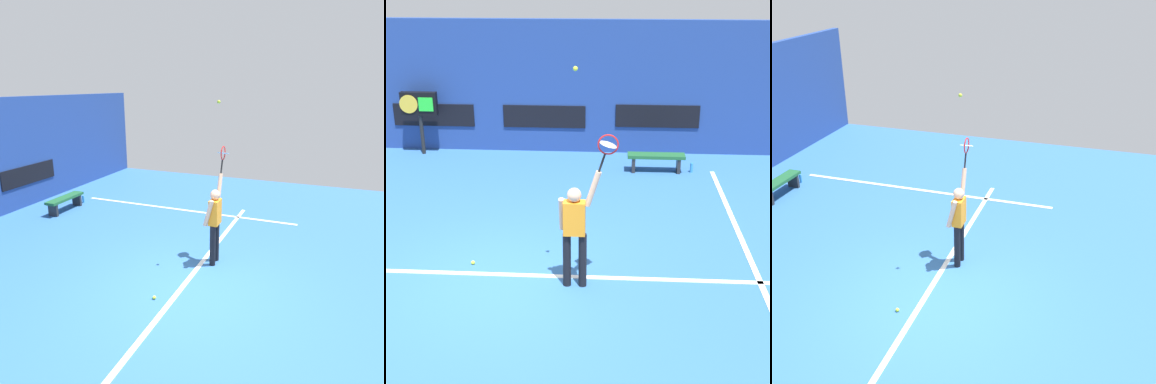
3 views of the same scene
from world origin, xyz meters
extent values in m
plane|color=#2D609E|center=(0.00, 0.00, 0.00)|extent=(18.00, 18.00, 0.00)
cube|color=black|center=(3.00, 6.89, 1.02)|extent=(2.20, 0.03, 0.60)
cube|color=white|center=(0.00, 0.23, 0.01)|extent=(10.00, 0.10, 0.01)
cube|color=white|center=(4.30, 2.00, 0.01)|extent=(0.10, 7.00, 0.01)
cylinder|color=black|center=(1.16, -0.02, 0.46)|extent=(0.13, 0.13, 0.92)
cylinder|color=black|center=(1.41, -0.02, 0.46)|extent=(0.13, 0.13, 0.92)
cube|color=orange|center=(1.28, -0.02, 1.20)|extent=(0.34, 0.20, 0.55)
sphere|color=#D8A884|center=(1.28, -0.02, 1.58)|extent=(0.22, 0.22, 0.22)
cylinder|color=#D8A884|center=(1.57, -0.02, 1.69)|extent=(0.26, 0.09, 0.58)
cylinder|color=#D8A884|center=(1.08, 0.06, 1.22)|extent=(0.09, 0.23, 0.58)
cylinder|color=black|center=(1.69, -0.02, 2.11)|extent=(0.12, 0.03, 0.30)
torus|color=red|center=(1.78, -0.02, 2.39)|extent=(0.39, 0.02, 0.39)
cylinder|color=silver|center=(1.78, -0.02, 2.39)|extent=(0.26, 0.27, 0.08)
sphere|color=#CCE033|center=(1.30, -0.05, 3.50)|extent=(0.07, 0.07, 0.07)
cube|color=#1E592D|center=(2.91, 5.45, 0.41)|extent=(1.40, 0.36, 0.08)
cube|color=#262628|center=(2.36, 5.45, 0.18)|extent=(0.08, 0.32, 0.37)
cube|color=#262628|center=(3.46, 5.45, 0.18)|extent=(0.08, 0.32, 0.37)
cylinder|color=#338CD8|center=(3.79, 5.45, 0.12)|extent=(0.07, 0.07, 0.24)
sphere|color=#CCE033|center=(-0.52, 0.55, 0.03)|extent=(0.07, 0.07, 0.07)
camera|label=1|loc=(-5.79, -2.29, 3.81)|focal=34.24mm
camera|label=2|loc=(1.85, -8.18, 4.95)|focal=54.56mm
camera|label=3|loc=(-6.82, -2.67, 5.67)|focal=46.01mm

